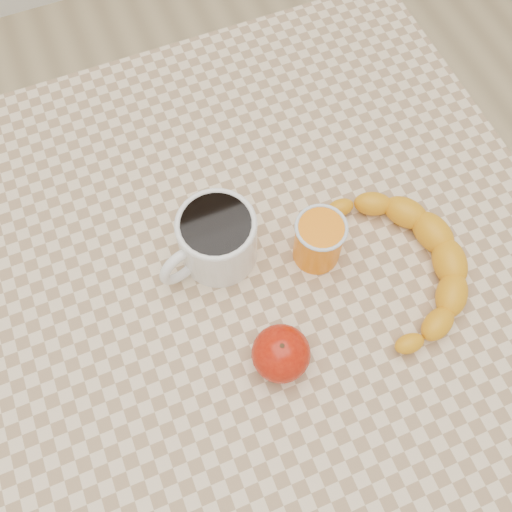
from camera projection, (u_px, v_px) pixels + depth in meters
name	position (u px, v px, depth m)	size (l,w,h in m)	color
ground	(256.00, 387.00, 1.41)	(3.00, 3.00, 0.00)	tan
table	(256.00, 287.00, 0.81)	(0.80, 0.80, 0.75)	beige
coffee_mug	(216.00, 239.00, 0.70)	(0.15, 0.12, 0.08)	white
orange_juice_glass	(319.00, 240.00, 0.70)	(0.06, 0.06, 0.08)	orange
apple	(281.00, 353.00, 0.65)	(0.09, 0.09, 0.06)	#940D04
banana	(405.00, 264.00, 0.71)	(0.23, 0.29, 0.04)	orange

